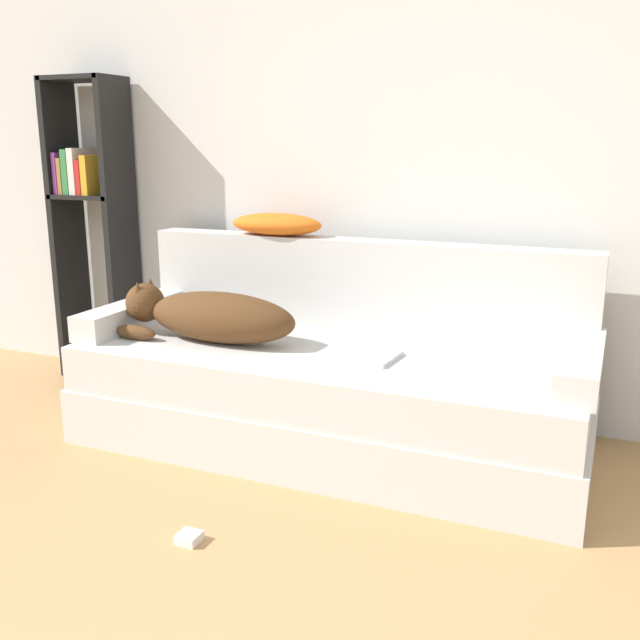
{
  "coord_description": "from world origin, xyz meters",
  "views": [
    {
      "loc": [
        1.21,
        -0.32,
        1.31
      ],
      "look_at": [
        0.08,
        2.32,
        0.59
      ],
      "focal_mm": 40.0,
      "sensor_mm": 36.0,
      "label": 1
    }
  ],
  "objects_px": {
    "throw_pillow": "(276,224)",
    "laptop": "(359,355)",
    "dog": "(210,315)",
    "couch": "(328,398)",
    "power_adapter": "(189,538)",
    "bookshelf": "(91,211)"
  },
  "relations": [
    {
      "from": "laptop",
      "to": "throw_pillow",
      "type": "height_order",
      "value": "throw_pillow"
    },
    {
      "from": "laptop",
      "to": "bookshelf",
      "type": "bearing_deg",
      "value": 169.36
    },
    {
      "from": "couch",
      "to": "power_adapter",
      "type": "relative_size",
      "value": 29.5
    },
    {
      "from": "couch",
      "to": "dog",
      "type": "relative_size",
      "value": 2.57
    },
    {
      "from": "couch",
      "to": "power_adapter",
      "type": "distance_m",
      "value": 0.96
    },
    {
      "from": "throw_pillow",
      "to": "bookshelf",
      "type": "height_order",
      "value": "bookshelf"
    },
    {
      "from": "dog",
      "to": "laptop",
      "type": "height_order",
      "value": "dog"
    },
    {
      "from": "dog",
      "to": "power_adapter",
      "type": "height_order",
      "value": "dog"
    },
    {
      "from": "couch",
      "to": "bookshelf",
      "type": "height_order",
      "value": "bookshelf"
    },
    {
      "from": "laptop",
      "to": "power_adapter",
      "type": "xyz_separation_m",
      "value": [
        -0.29,
        -0.87,
        -0.44
      ]
    },
    {
      "from": "dog",
      "to": "laptop",
      "type": "bearing_deg",
      "value": 2.29
    },
    {
      "from": "dog",
      "to": "power_adapter",
      "type": "xyz_separation_m",
      "value": [
        0.41,
        -0.84,
        -0.54
      ]
    },
    {
      "from": "couch",
      "to": "bookshelf",
      "type": "xyz_separation_m",
      "value": [
        -1.59,
        0.41,
        0.72
      ]
    },
    {
      "from": "laptop",
      "to": "throw_pillow",
      "type": "relative_size",
      "value": 0.7
    },
    {
      "from": "power_adapter",
      "to": "dog",
      "type": "bearing_deg",
      "value": 116.17
    },
    {
      "from": "throw_pillow",
      "to": "laptop",
      "type": "bearing_deg",
      "value": -36.5
    },
    {
      "from": "couch",
      "to": "bookshelf",
      "type": "relative_size",
      "value": 1.33
    },
    {
      "from": "dog",
      "to": "couch",
      "type": "bearing_deg",
      "value": 9.27
    },
    {
      "from": "couch",
      "to": "throw_pillow",
      "type": "bearing_deg",
      "value": 138.8
    },
    {
      "from": "couch",
      "to": "power_adapter",
      "type": "xyz_separation_m",
      "value": [
        -0.13,
        -0.93,
        -0.2
      ]
    },
    {
      "from": "throw_pillow",
      "to": "bookshelf",
      "type": "xyz_separation_m",
      "value": [
        -1.16,
        0.03,
        0.02
      ]
    },
    {
      "from": "dog",
      "to": "bookshelf",
      "type": "height_order",
      "value": "bookshelf"
    }
  ]
}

